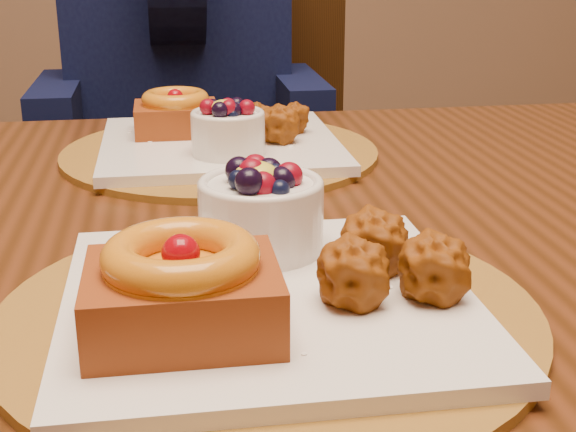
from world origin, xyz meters
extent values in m
cube|color=#371B0A|center=(-0.02, 0.03, 0.73)|extent=(1.60, 0.90, 0.04)
cylinder|color=brown|center=(-0.02, -0.19, 0.76)|extent=(0.38, 0.38, 0.01)
cube|color=white|center=(-0.02, -0.19, 0.77)|extent=(0.28, 0.28, 0.01)
cube|color=#561E08|center=(-0.08, -0.24, 0.80)|extent=(0.12, 0.10, 0.04)
torus|color=#B15B0A|center=(-0.08, -0.24, 0.83)|extent=(0.10, 0.10, 0.02)
sphere|color=maroon|center=(-0.08, -0.24, 0.83)|extent=(0.02, 0.02, 0.02)
sphere|color=#883C09|center=(0.06, -0.16, 0.80)|extent=(0.05, 0.05, 0.05)
sphere|color=#883C09|center=(0.04, -0.21, 0.80)|extent=(0.05, 0.05, 0.05)
sphere|color=#883C09|center=(0.09, -0.21, 0.80)|extent=(0.05, 0.05, 0.05)
cylinder|color=white|center=(-0.01, -0.11, 0.80)|extent=(0.10, 0.10, 0.05)
torus|color=white|center=(-0.01, -0.11, 0.83)|extent=(0.10, 0.10, 0.01)
ellipsoid|color=gold|center=(-0.02, -0.11, 0.84)|extent=(0.03, 0.03, 0.02)
cylinder|color=brown|center=(-0.02, 0.25, 0.76)|extent=(0.38, 0.38, 0.01)
cube|color=white|center=(-0.02, 0.25, 0.77)|extent=(0.28, 0.28, 0.01)
cube|color=#561E08|center=(-0.07, 0.29, 0.79)|extent=(0.10, 0.08, 0.04)
torus|color=#B15B0A|center=(-0.07, 0.29, 0.82)|extent=(0.08, 0.08, 0.02)
sphere|color=maroon|center=(-0.07, 0.29, 0.82)|extent=(0.02, 0.02, 0.02)
sphere|color=#883C09|center=(0.05, 0.23, 0.79)|extent=(0.04, 0.04, 0.04)
sphere|color=#883C09|center=(0.03, 0.27, 0.79)|extent=(0.04, 0.04, 0.04)
sphere|color=#883C09|center=(0.08, 0.27, 0.79)|extent=(0.04, 0.04, 0.04)
cylinder|color=white|center=(-0.01, 0.18, 0.80)|extent=(0.08, 0.08, 0.05)
torus|color=white|center=(-0.01, 0.18, 0.82)|extent=(0.08, 0.08, 0.01)
ellipsoid|color=gold|center=(-0.02, 0.18, 0.83)|extent=(0.03, 0.03, 0.02)
cube|color=black|center=(0.09, 0.71, 0.45)|extent=(0.48, 0.48, 0.04)
cylinder|color=black|center=(-0.08, 0.50, 0.21)|extent=(0.04, 0.04, 0.43)
cylinder|color=black|center=(0.29, 0.54, 0.21)|extent=(0.04, 0.04, 0.43)
cylinder|color=black|center=(-0.12, 0.88, 0.21)|extent=(0.04, 0.04, 0.43)
cylinder|color=black|center=(0.26, 0.92, 0.21)|extent=(0.04, 0.04, 0.43)
cube|color=black|center=(0.07, 0.91, 0.67)|extent=(0.44, 0.07, 0.46)
cube|color=black|center=(-0.05, 0.82, 0.75)|extent=(0.40, 0.21, 0.56)
cube|color=black|center=(-0.26, 0.70, 0.73)|extent=(0.08, 0.28, 0.08)
cube|color=black|center=(0.16, 0.70, 0.73)|extent=(0.08, 0.28, 0.08)
camera|label=1|loc=(-0.08, -0.69, 1.01)|focal=50.00mm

